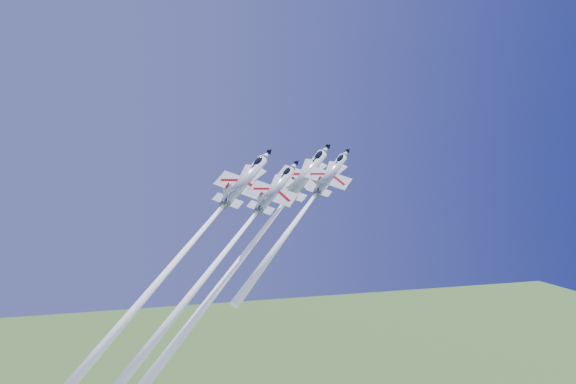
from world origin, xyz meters
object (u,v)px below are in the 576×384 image
object	(u,v)px
jet_lead	(238,262)
jet_right	(301,214)
jet_left	(171,267)
jet_slot	(216,263)

from	to	relation	value
jet_lead	jet_right	world-z (taller)	jet_lead
jet_left	jet_lead	bearing A→B (deg)	30.92
jet_lead	jet_slot	world-z (taller)	jet_lead
jet_lead	jet_right	distance (m)	13.94
jet_right	jet_slot	world-z (taller)	jet_right
jet_left	jet_right	world-z (taller)	jet_left
jet_lead	jet_slot	distance (m)	6.38
jet_lead	jet_right	bearing A→B (deg)	39.86
jet_right	jet_left	bearing A→B (deg)	-144.67
jet_right	jet_slot	xyz separation A→B (m)	(-15.97, -3.52, -7.37)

